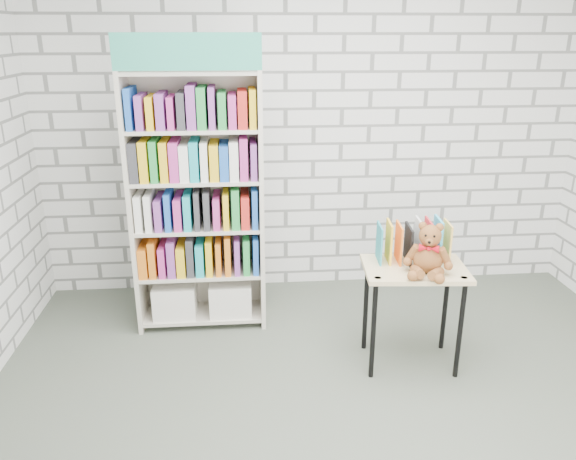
{
  "coord_description": "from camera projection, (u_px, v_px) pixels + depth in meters",
  "views": [
    {
      "loc": [
        -0.61,
        -2.6,
        2.15
      ],
      "look_at": [
        -0.3,
        0.95,
        0.88
      ],
      "focal_mm": 35.0,
      "sensor_mm": 36.0,
      "label": 1
    }
  ],
  "objects": [
    {
      "name": "ground",
      "position": [
        355.0,
        428.0,
        3.21
      ],
      "size": [
        4.5,
        4.5,
        0.0
      ],
      "primitive_type": "plane",
      "color": "#495043",
      "rests_on": "ground"
    },
    {
      "name": "room_shell",
      "position": [
        371.0,
        113.0,
        2.61
      ],
      "size": [
        4.52,
        4.02,
        2.81
      ],
      "color": "silver",
      "rests_on": "ground"
    },
    {
      "name": "bookshelf",
      "position": [
        198.0,
        201.0,
        4.08
      ],
      "size": [
        0.95,
        0.37,
        2.14
      ],
      "color": "beige",
      "rests_on": "ground"
    },
    {
      "name": "display_table",
      "position": [
        414.0,
        281.0,
        3.65
      ],
      "size": [
        0.69,
        0.51,
        0.71
      ],
      "color": "#D4BD7F",
      "rests_on": "ground"
    },
    {
      "name": "table_books",
      "position": [
        413.0,
        241.0,
        3.68
      ],
      "size": [
        0.47,
        0.24,
        0.27
      ],
      "color": "teal",
      "rests_on": "display_table"
    },
    {
      "name": "teddy_bear",
      "position": [
        429.0,
        254.0,
        3.48
      ],
      "size": [
        0.3,
        0.3,
        0.33
      ],
      "color": "brown",
      "rests_on": "display_table"
    }
  ]
}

